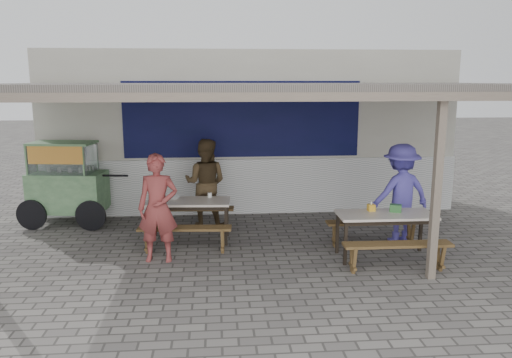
{
  "coord_description": "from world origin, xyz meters",
  "views": [
    {
      "loc": [
        -0.78,
        -7.59,
        2.86
      ],
      "look_at": [
        -0.08,
        0.9,
        1.17
      ],
      "focal_mm": 35.0,
      "sensor_mm": 36.0,
      "label": 1
    }
  ],
  "objects_px": {
    "vendor_cart": "(66,180)",
    "patron_right_table": "(400,193)",
    "bench_right_wall": "(373,227)",
    "patron_street_side": "(158,208)",
    "table_left": "(189,205)",
    "table_right": "(385,218)",
    "donation_box": "(396,208)",
    "patron_wall_side": "(206,183)",
    "bench_right_street": "(397,250)",
    "bench_left_wall": "(193,213)",
    "condiment_jar": "(210,195)",
    "condiment_bowl": "(174,198)",
    "bench_left_street": "(185,233)",
    "tissue_box": "(371,208)"
  },
  "relations": [
    {
      "from": "bench_left_street",
      "to": "bench_left_wall",
      "type": "xyz_separation_m",
      "value": [
        0.09,
        1.29,
        0.0
      ]
    },
    {
      "from": "table_left",
      "to": "patron_right_table",
      "type": "distance_m",
      "value": 3.79
    },
    {
      "from": "bench_left_street",
      "to": "bench_right_wall",
      "type": "distance_m",
      "value": 3.27
    },
    {
      "from": "bench_right_wall",
      "to": "vendor_cart",
      "type": "distance_m",
      "value": 6.0
    },
    {
      "from": "table_right",
      "to": "bench_right_wall",
      "type": "relative_size",
      "value": 0.94
    },
    {
      "from": "table_left",
      "to": "bench_right_street",
      "type": "distance_m",
      "value": 3.68
    },
    {
      "from": "tissue_box",
      "to": "condiment_bowl",
      "type": "relative_size",
      "value": 0.56
    },
    {
      "from": "tissue_box",
      "to": "donation_box",
      "type": "bearing_deg",
      "value": -13.96
    },
    {
      "from": "table_left",
      "to": "patron_street_side",
      "type": "xyz_separation_m",
      "value": [
        -0.43,
        -0.98,
        0.2
      ]
    },
    {
      "from": "bench_right_street",
      "to": "patron_right_table",
      "type": "distance_m",
      "value": 1.64
    },
    {
      "from": "patron_street_side",
      "to": "condiment_jar",
      "type": "relative_size",
      "value": 20.44
    },
    {
      "from": "bench_right_street",
      "to": "patron_right_table",
      "type": "height_order",
      "value": "patron_right_table"
    },
    {
      "from": "vendor_cart",
      "to": "donation_box",
      "type": "height_order",
      "value": "vendor_cart"
    },
    {
      "from": "donation_box",
      "to": "condiment_bowl",
      "type": "relative_size",
      "value": 0.93
    },
    {
      "from": "bench_left_wall",
      "to": "patron_right_table",
      "type": "distance_m",
      "value": 3.89
    },
    {
      "from": "table_left",
      "to": "vendor_cart",
      "type": "xyz_separation_m",
      "value": [
        -2.47,
        1.24,
        0.24
      ]
    },
    {
      "from": "patron_street_side",
      "to": "condiment_jar",
      "type": "distance_m",
      "value": 1.44
    },
    {
      "from": "table_right",
      "to": "bench_right_wall",
      "type": "bearing_deg",
      "value": 90.0
    },
    {
      "from": "table_left",
      "to": "vendor_cart",
      "type": "relative_size",
      "value": 0.7
    },
    {
      "from": "table_left",
      "to": "donation_box",
      "type": "xyz_separation_m",
      "value": [
        3.41,
        -1.07,
        0.14
      ]
    },
    {
      "from": "bench_left_wall",
      "to": "bench_right_street",
      "type": "bearing_deg",
      "value": -33.35
    },
    {
      "from": "table_left",
      "to": "patron_street_side",
      "type": "distance_m",
      "value": 1.09
    },
    {
      "from": "bench_right_wall",
      "to": "patron_right_table",
      "type": "bearing_deg",
      "value": 24.56
    },
    {
      "from": "bench_left_wall",
      "to": "donation_box",
      "type": "xyz_separation_m",
      "value": [
        3.37,
        -1.72,
        0.47
      ]
    },
    {
      "from": "condiment_jar",
      "to": "vendor_cart",
      "type": "bearing_deg",
      "value": 160.29
    },
    {
      "from": "patron_wall_side",
      "to": "condiment_bowl",
      "type": "xyz_separation_m",
      "value": [
        -0.55,
        -0.79,
        -0.1
      ]
    },
    {
      "from": "table_right",
      "to": "donation_box",
      "type": "xyz_separation_m",
      "value": [
        0.19,
        0.09,
        0.14
      ]
    },
    {
      "from": "table_left",
      "to": "patron_right_table",
      "type": "relative_size",
      "value": 0.85
    },
    {
      "from": "table_left",
      "to": "vendor_cart",
      "type": "bearing_deg",
      "value": 157.29
    },
    {
      "from": "donation_box",
      "to": "bench_left_street",
      "type": "bearing_deg",
      "value": 172.98
    },
    {
      "from": "table_left",
      "to": "bench_right_street",
      "type": "xyz_separation_m",
      "value": [
        3.21,
        -1.76,
        -0.33
      ]
    },
    {
      "from": "vendor_cart",
      "to": "patron_right_table",
      "type": "bearing_deg",
      "value": -6.22
    },
    {
      "from": "donation_box",
      "to": "condiment_bowl",
      "type": "xyz_separation_m",
      "value": [
        -3.68,
        1.21,
        -0.04
      ]
    },
    {
      "from": "vendor_cart",
      "to": "patron_right_table",
      "type": "height_order",
      "value": "patron_right_table"
    },
    {
      "from": "bench_right_wall",
      "to": "vendor_cart",
      "type": "relative_size",
      "value": 0.77
    },
    {
      "from": "condiment_bowl",
      "to": "bench_right_street",
      "type": "bearing_deg",
      "value": -28.59
    },
    {
      "from": "patron_wall_side",
      "to": "condiment_bowl",
      "type": "relative_size",
      "value": 8.81
    },
    {
      "from": "donation_box",
      "to": "patron_street_side",
      "type": "bearing_deg",
      "value": 178.61
    },
    {
      "from": "bench_right_wall",
      "to": "donation_box",
      "type": "bearing_deg",
      "value": -69.55
    },
    {
      "from": "bench_left_wall",
      "to": "donation_box",
      "type": "distance_m",
      "value": 3.81
    },
    {
      "from": "bench_right_wall",
      "to": "patron_street_side",
      "type": "xyz_separation_m",
      "value": [
        -3.66,
        -0.42,
        0.53
      ]
    },
    {
      "from": "table_right",
      "to": "patron_wall_side",
      "type": "xyz_separation_m",
      "value": [
        -2.93,
        2.09,
        0.2
      ]
    },
    {
      "from": "table_right",
      "to": "vendor_cart",
      "type": "bearing_deg",
      "value": 157.8
    },
    {
      "from": "patron_wall_side",
      "to": "table_right",
      "type": "bearing_deg",
      "value": 158.37
    },
    {
      "from": "bench_left_street",
      "to": "patron_street_side",
      "type": "height_order",
      "value": "patron_street_side"
    },
    {
      "from": "bench_right_street",
      "to": "vendor_cart",
      "type": "bearing_deg",
      "value": 152.83
    },
    {
      "from": "table_right",
      "to": "patron_wall_side",
      "type": "bearing_deg",
      "value": 145.18
    },
    {
      "from": "patron_right_table",
      "to": "donation_box",
      "type": "xyz_separation_m",
      "value": [
        -0.36,
        -0.76,
        -0.07
      ]
    },
    {
      "from": "table_right",
      "to": "condiment_jar",
      "type": "distance_m",
      "value": 3.16
    },
    {
      "from": "condiment_jar",
      "to": "bench_left_wall",
      "type": "bearing_deg",
      "value": 127.56
    }
  ]
}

